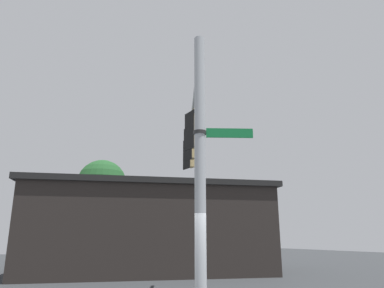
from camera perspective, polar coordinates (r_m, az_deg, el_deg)
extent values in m
cylinder|color=#ADB2B7|center=(7.82, 1.33, -4.79)|extent=(0.25, 0.25, 6.77)
cylinder|color=#ADB2B7|center=(11.96, 0.15, 4.66)|extent=(6.38, 3.50, 0.14)
cylinder|color=black|center=(11.23, 0.32, 5.10)|extent=(0.08, 0.08, 0.18)
cube|color=tan|center=(11.03, 0.32, 2.09)|extent=(0.36, 0.30, 1.05)
sphere|color=red|center=(11.23, 1.15, 3.66)|extent=(0.22, 0.22, 0.22)
cube|color=tan|center=(11.27, 1.23, 4.12)|extent=(0.24, 0.20, 0.03)
sphere|color=brown|center=(11.13, 1.16, 1.95)|extent=(0.22, 0.22, 0.22)
cube|color=tan|center=(11.16, 1.24, 2.42)|extent=(0.24, 0.20, 0.03)
sphere|color=#0F4C19|center=(11.03, 1.17, 0.21)|extent=(0.22, 0.22, 0.22)
cube|color=tan|center=(11.07, 1.25, 0.69)|extent=(0.24, 0.20, 0.03)
cube|color=black|center=(10.95, -0.44, 2.22)|extent=(0.54, 0.03, 1.22)
cylinder|color=black|center=(12.77, -0.02, 2.62)|extent=(0.08, 0.08, 0.18)
cube|color=tan|center=(12.60, -0.03, -0.05)|extent=(0.36, 0.30, 1.05)
sphere|color=red|center=(12.79, 0.70, 1.35)|extent=(0.22, 0.22, 0.22)
cube|color=tan|center=(12.82, 0.78, 1.77)|extent=(0.24, 0.20, 0.03)
sphere|color=brown|center=(12.69, 0.71, -0.16)|extent=(0.22, 0.22, 0.22)
cube|color=tan|center=(12.73, 0.78, 0.26)|extent=(0.24, 0.20, 0.03)
sphere|color=#0F4C19|center=(12.61, 0.71, -1.70)|extent=(0.22, 0.22, 0.22)
cube|color=tan|center=(12.64, 0.79, -1.28)|extent=(0.24, 0.20, 0.03)
cube|color=black|center=(12.52, -0.70, 0.05)|extent=(0.54, 0.03, 1.22)
cylinder|color=black|center=(14.33, -0.29, 0.67)|extent=(0.08, 0.08, 0.18)
cube|color=tan|center=(14.18, -0.30, -1.72)|extent=(0.36, 0.30, 1.05)
sphere|color=red|center=(14.36, 0.36, -0.45)|extent=(0.22, 0.22, 0.22)
cube|color=tan|center=(14.39, 0.42, -0.08)|extent=(0.24, 0.20, 0.03)
sphere|color=brown|center=(14.27, 0.36, -1.81)|extent=(0.22, 0.22, 0.22)
cube|color=tan|center=(14.31, 0.43, -1.43)|extent=(0.24, 0.20, 0.03)
sphere|color=#0F4C19|center=(14.20, 0.36, -3.19)|extent=(0.22, 0.22, 0.22)
cube|color=tan|center=(14.23, 0.43, -2.80)|extent=(0.24, 0.20, 0.03)
cube|color=black|center=(14.10, -0.89, -1.64)|extent=(0.54, 0.03, 1.22)
cube|color=#147238|center=(8.11, 6.15, 1.78)|extent=(0.54, 0.97, 0.22)
cube|color=white|center=(8.11, 6.19, 1.77)|extent=(0.52, 0.96, 0.04)
cylinder|color=#262626|center=(8.04, 1.29, 1.85)|extent=(0.29, 0.29, 0.08)
cube|color=#282321|center=(21.27, -7.17, -13.93)|extent=(11.42, 14.78, 4.59)
cube|color=#193F1E|center=(25.37, -7.93, -13.50)|extent=(4.73, 11.41, 0.30)
cube|color=black|center=(21.44, -6.96, -7.38)|extent=(11.87, 15.37, 0.30)
cylinder|color=#4C3823|center=(22.49, -15.04, -14.24)|extent=(0.30, 0.30, 4.08)
sphere|color=#1E4C23|center=(22.70, -14.52, -6.38)|extent=(3.05, 3.05, 3.05)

